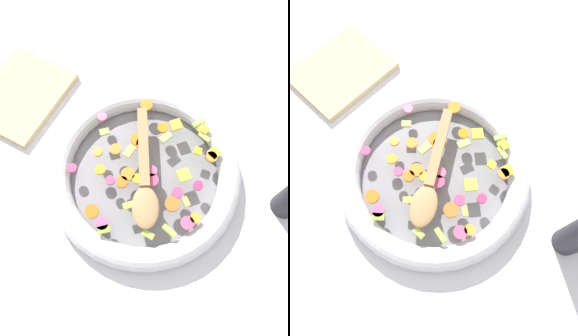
% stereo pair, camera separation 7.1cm
% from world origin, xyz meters
% --- Properties ---
extents(ground_plane, '(4.00, 4.00, 0.00)m').
position_xyz_m(ground_plane, '(0.00, 0.00, 0.00)').
color(ground_plane, silver).
extents(skillet, '(0.43, 0.43, 0.05)m').
position_xyz_m(skillet, '(0.00, 0.00, 0.02)').
color(skillet, slate).
rests_on(skillet, ground_plane).
extents(chopped_vegetables, '(0.34, 0.32, 0.01)m').
position_xyz_m(chopped_vegetables, '(-0.00, 0.01, 0.05)').
color(chopped_vegetables, orange).
rests_on(chopped_vegetables, skillet).
extents(wooden_spoon, '(0.26, 0.17, 0.01)m').
position_xyz_m(wooden_spoon, '(0.03, 0.01, 0.06)').
color(wooden_spoon, '#A87F51').
rests_on(wooden_spoon, chopped_vegetables).
extents(cutting_board, '(0.24, 0.19, 0.02)m').
position_xyz_m(cutting_board, '(-0.04, -0.38, 0.01)').
color(cutting_board, tan).
rests_on(cutting_board, ground_plane).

